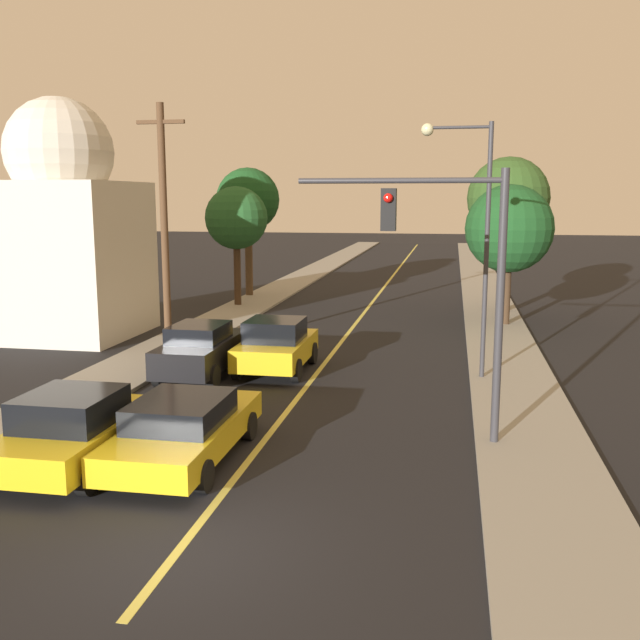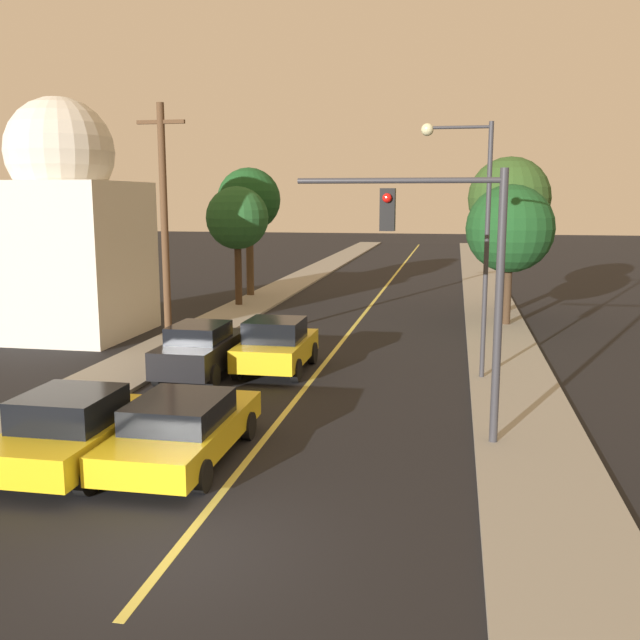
# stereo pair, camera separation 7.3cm
# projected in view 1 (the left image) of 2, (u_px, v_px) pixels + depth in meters

# --- Properties ---
(ground_plane) EXTENTS (200.00, 200.00, 0.00)m
(ground_plane) POSITION_uv_depth(u_px,v_px,m) (180.00, 550.00, 11.05)
(ground_plane) COLOR black
(road_surface) EXTENTS (9.29, 80.00, 0.01)m
(road_surface) POSITION_uv_depth(u_px,v_px,m) (388.00, 282.00, 45.93)
(road_surface) COLOR black
(road_surface) RESTS_ON ground
(sidewalk_left) EXTENTS (2.50, 80.00, 0.12)m
(sidewalk_left) POSITION_uv_depth(u_px,v_px,m) (299.00, 280.00, 46.98)
(sidewalk_left) COLOR gray
(sidewalk_left) RESTS_ON ground
(sidewalk_right) EXTENTS (2.50, 80.00, 0.12)m
(sidewalk_right) POSITION_uv_depth(u_px,v_px,m) (481.00, 283.00, 44.86)
(sidewalk_right) COLOR gray
(sidewalk_right) RESTS_ON ground
(car_near_lane_front) EXTENTS (2.09, 4.83, 1.38)m
(car_near_lane_front) POSITION_uv_depth(u_px,v_px,m) (184.00, 428.00, 14.64)
(car_near_lane_front) COLOR gold
(car_near_lane_front) RESTS_ON ground
(car_near_lane_second) EXTENTS (2.03, 3.97, 1.68)m
(car_near_lane_second) POSITION_uv_depth(u_px,v_px,m) (276.00, 345.00, 22.22)
(car_near_lane_second) COLOR gold
(car_near_lane_second) RESTS_ON ground
(car_outer_lane_front) EXTENTS (2.07, 4.19, 1.58)m
(car_outer_lane_front) POSITION_uv_depth(u_px,v_px,m) (75.00, 429.00, 14.32)
(car_outer_lane_front) COLOR gold
(car_outer_lane_front) RESTS_ON ground
(car_outer_lane_second) EXTENTS (1.85, 4.22, 1.67)m
(car_outer_lane_second) POSITION_uv_depth(u_px,v_px,m) (201.00, 350.00, 21.47)
(car_outer_lane_second) COLOR black
(car_outer_lane_second) RESTS_ON ground
(traffic_signal_mast) EXTENTS (4.44, 0.42, 5.88)m
(traffic_signal_mast) POSITION_uv_depth(u_px,v_px,m) (452.00, 259.00, 15.13)
(traffic_signal_mast) COLOR #333338
(traffic_signal_mast) RESTS_ON ground
(streetlamp_right) EXTENTS (2.04, 0.36, 7.39)m
(streetlamp_right) POSITION_uv_depth(u_px,v_px,m) (471.00, 216.00, 20.55)
(streetlamp_right) COLOR #333338
(streetlamp_right) RESTS_ON ground
(utility_pole_left) EXTENTS (1.60, 0.24, 8.25)m
(utility_pole_left) POSITION_uv_depth(u_px,v_px,m) (164.00, 228.00, 23.22)
(utility_pole_left) COLOR #513823
(utility_pole_left) RESTS_ON ground
(tree_left_near) EXTENTS (3.40, 3.40, 6.87)m
(tree_left_near) POSITION_uv_depth(u_px,v_px,m) (248.00, 201.00, 38.29)
(tree_left_near) COLOR #4C3823
(tree_left_near) RESTS_ON ground
(tree_left_far) EXTENTS (3.07, 3.07, 5.82)m
(tree_left_far) POSITION_uv_depth(u_px,v_px,m) (236.00, 219.00, 34.88)
(tree_left_far) COLOR #3D2B1C
(tree_left_far) RESTS_ON ground
(tree_right_near) EXTENTS (3.64, 3.64, 5.83)m
(tree_right_near) POSITION_uv_depth(u_px,v_px,m) (509.00, 229.00, 29.49)
(tree_right_near) COLOR #3D2B1C
(tree_right_near) RESTS_ON ground
(tree_right_far) EXTENTS (3.76, 3.76, 7.13)m
(tree_right_far) POSITION_uv_depth(u_px,v_px,m) (508.00, 199.00, 32.76)
(tree_right_far) COLOR #4C3823
(tree_right_far) RESTS_ON ground
(domed_building_left) EXTENTS (5.35, 5.35, 9.16)m
(domed_building_left) POSITION_uv_depth(u_px,v_px,m) (64.00, 230.00, 27.58)
(domed_building_left) COLOR beige
(domed_building_left) RESTS_ON ground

